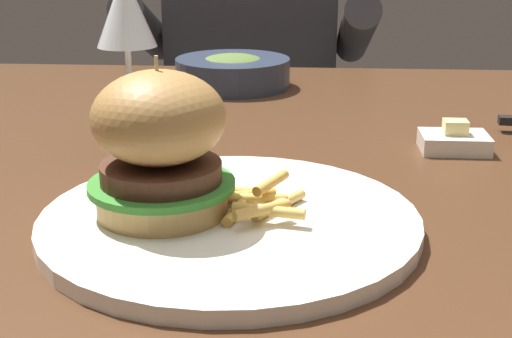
# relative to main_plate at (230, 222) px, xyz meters

# --- Properties ---
(dining_table) EXTENTS (1.25, 0.97, 0.74)m
(dining_table) POSITION_rel_main_plate_xyz_m (-0.02, 0.25, -0.09)
(dining_table) COLOR #472B19
(dining_table) RESTS_ON ground
(main_plate) EXTENTS (0.32, 0.32, 0.01)m
(main_plate) POSITION_rel_main_plate_xyz_m (0.00, 0.00, 0.00)
(main_plate) COLOR white
(main_plate) RESTS_ON dining_table
(burger_sandwich) EXTENTS (0.12, 0.12, 0.13)m
(burger_sandwich) POSITION_rel_main_plate_xyz_m (-0.06, -0.00, 0.07)
(burger_sandwich) COLOR tan
(burger_sandwich) RESTS_ON main_plate
(fries_pile) EXTENTS (0.09, 0.09, 0.02)m
(fries_pile) POSITION_rel_main_plate_xyz_m (0.02, 0.01, 0.02)
(fries_pile) COLOR gold
(fries_pile) RESTS_ON main_plate
(wine_glass) EXTENTS (0.07, 0.07, 0.20)m
(wine_glass) POSITION_rel_main_plate_xyz_m (-0.14, 0.23, 0.14)
(wine_glass) COLOR silver
(wine_glass) RESTS_ON dining_table
(butter_dish) EXTENTS (0.08, 0.06, 0.04)m
(butter_dish) POSITION_rel_main_plate_xyz_m (0.23, 0.24, 0.00)
(butter_dish) COLOR white
(butter_dish) RESTS_ON dining_table
(soup_bowl) EXTENTS (0.18, 0.18, 0.05)m
(soup_bowl) POSITION_rel_main_plate_xyz_m (-0.05, 0.56, 0.02)
(soup_bowl) COLOR #2D384C
(soup_bowl) RESTS_ON dining_table
(diner_person) EXTENTS (0.51, 0.36, 1.18)m
(diner_person) POSITION_rel_main_plate_xyz_m (-0.06, 1.01, -0.18)
(diner_person) COLOR #282833
(diner_person) RESTS_ON ground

